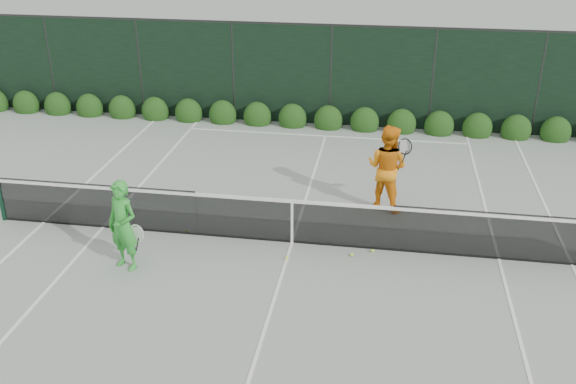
# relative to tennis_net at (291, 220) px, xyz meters

# --- Properties ---
(ground) EXTENTS (80.00, 80.00, 0.00)m
(ground) POSITION_rel_tennis_net_xyz_m (0.02, 0.00, -0.53)
(ground) COLOR gray
(ground) RESTS_ON ground
(tennis_net) EXTENTS (12.90, 0.10, 1.07)m
(tennis_net) POSITION_rel_tennis_net_xyz_m (0.00, 0.00, 0.00)
(tennis_net) COLOR #113322
(tennis_net) RESTS_ON ground
(player_woman) EXTENTS (0.76, 0.64, 1.78)m
(player_woman) POSITION_rel_tennis_net_xyz_m (-2.95, -1.42, 0.36)
(player_woman) COLOR green
(player_woman) RESTS_ON ground
(player_man) EXTENTS (1.18, 1.08, 1.97)m
(player_man) POSITION_rel_tennis_net_xyz_m (1.86, 1.94, 0.45)
(player_man) COLOR orange
(player_man) RESTS_ON ground
(court_lines) EXTENTS (11.03, 23.83, 0.01)m
(court_lines) POSITION_rel_tennis_net_xyz_m (0.02, 0.00, -0.53)
(court_lines) COLOR white
(court_lines) RESTS_ON ground
(windscreen_fence) EXTENTS (32.00, 21.07, 3.06)m
(windscreen_fence) POSITION_rel_tennis_net_xyz_m (0.02, -2.71, 0.98)
(windscreen_fence) COLOR black
(windscreen_fence) RESTS_ON ground
(hedge_row) EXTENTS (31.66, 0.65, 0.94)m
(hedge_row) POSITION_rel_tennis_net_xyz_m (0.02, 7.15, -0.30)
(hedge_row) COLOR #18370F
(hedge_row) RESTS_ON ground
(tennis_balls) EXTENTS (3.98, 0.79, 0.07)m
(tennis_balls) POSITION_rel_tennis_net_xyz_m (0.19, -0.27, -0.50)
(tennis_balls) COLOR #CEF336
(tennis_balls) RESTS_ON ground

